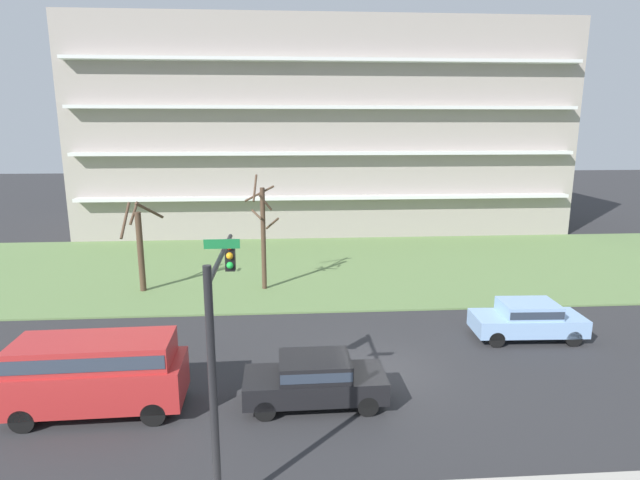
{
  "coord_description": "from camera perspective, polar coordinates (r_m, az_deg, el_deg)",
  "views": [
    {
      "loc": [
        -3.3,
        -16.79,
        8.59
      ],
      "look_at": [
        -1.7,
        6.0,
        3.5
      ],
      "focal_mm": 29.12,
      "sensor_mm": 36.0,
      "label": 1
    }
  ],
  "objects": [
    {
      "name": "tree_far_left",
      "position": [
        28.25,
        -19.2,
        -0.54
      ],
      "size": [
        2.06,
        2.04,
        4.93
      ],
      "color": "#4C3828",
      "rests_on": "ground"
    },
    {
      "name": "grass_lawn_strip",
      "position": [
        32.12,
        2.03,
        -2.89
      ],
      "size": [
        80.0,
        16.0,
        0.08
      ],
      "primitive_type": "cube",
      "color": "#66844C",
      "rests_on": "ground"
    },
    {
      "name": "ground",
      "position": [
        19.15,
        6.55,
        -14.19
      ],
      "size": [
        160.0,
        160.0,
        0.0
      ],
      "primitive_type": "plane",
      "color": "#2D2D30"
    },
    {
      "name": "apartment_building",
      "position": [
        44.23,
        0.27,
        12.02
      ],
      "size": [
        38.32,
        11.59,
        16.35
      ],
      "color": "#9E938C",
      "rests_on": "ground"
    },
    {
      "name": "van_red_center_right",
      "position": [
        17.42,
        -23.45,
        -12.95
      ],
      "size": [
        5.25,
        2.14,
        2.36
      ],
      "rotation": [
        0.0,
        0.0,
        0.03
      ],
      "color": "#B22828",
      "rests_on": "ground"
    },
    {
      "name": "tree_left",
      "position": [
        27.14,
        -6.27,
        0.8
      ],
      "size": [
        1.82,
        1.59,
        6.09
      ],
      "color": "#4C3828",
      "rests_on": "ground"
    },
    {
      "name": "sedan_black_near_left",
      "position": [
        16.7,
        -0.59,
        -14.96
      ],
      "size": [
        4.43,
        1.86,
        1.57
      ],
      "rotation": [
        0.0,
        0.0,
        0.01
      ],
      "color": "black",
      "rests_on": "ground"
    },
    {
      "name": "traffic_signal_mast",
      "position": [
        12.8,
        -10.9,
        -8.78
      ],
      "size": [
        0.9,
        4.79,
        5.83
      ],
      "color": "black",
      "rests_on": "ground"
    },
    {
      "name": "sedan_blue_center_left",
      "position": [
        22.99,
        21.84,
        -8.0
      ],
      "size": [
        4.47,
        1.97,
        1.57
      ],
      "rotation": [
        0.0,
        0.0,
        3.1
      ],
      "color": "#8CB2E0",
      "rests_on": "ground"
    }
  ]
}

